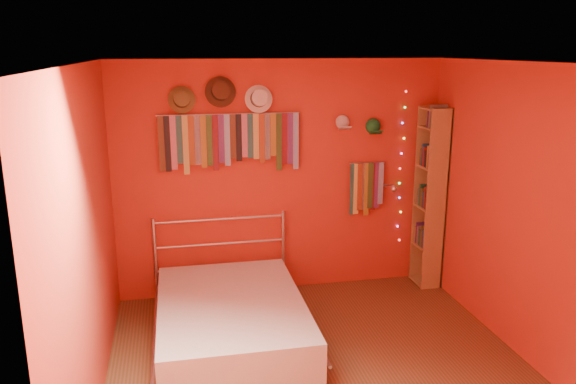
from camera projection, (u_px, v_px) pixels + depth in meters
ground at (323, 373)px, 4.64m from camera, size 3.50×3.50×0.00m
back_wall at (281, 179)px, 5.98m from camera, size 3.50×0.02×2.50m
right_wall at (528, 215)px, 4.67m from camera, size 0.02×3.50×2.50m
left_wall at (88, 245)px, 3.98m from camera, size 0.02×3.50×2.50m
ceiling at (328, 63)px, 4.01m from camera, size 3.50×3.50×0.02m
tie_rack at (230, 139)px, 5.70m from camera, size 1.45×0.03×0.61m
small_tie_rack at (366, 186)px, 6.14m from camera, size 0.40×0.03×0.60m
fedora_olive at (182, 99)px, 5.48m from camera, size 0.27×0.15×0.27m
fedora_brown at (221, 91)px, 5.53m from camera, size 0.31×0.17×0.30m
fedora_white at (259, 98)px, 5.63m from camera, size 0.28×0.15×0.28m
cap_white at (342, 122)px, 5.91m from camera, size 0.16×0.21×0.16m
cap_green at (373, 126)px, 5.99m from camera, size 0.17×0.22×0.17m
fairy_lights at (401, 168)px, 6.20m from camera, size 0.06×0.02×1.70m
reading_lamp at (393, 188)px, 6.04m from camera, size 0.07×0.28×0.08m
bookshelf at (433, 197)px, 6.16m from camera, size 0.25×0.34×2.00m
bed at (231, 319)px, 5.10m from camera, size 1.39×1.91×0.92m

